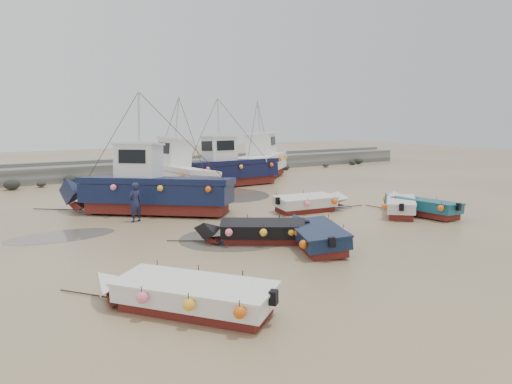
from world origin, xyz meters
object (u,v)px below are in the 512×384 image
(cabin_boat_1, at_px, (172,174))
(cabin_boat_3, at_px, (262,161))
(cabin_boat_2, at_px, (224,168))
(dinghy_0, at_px, (182,291))
(dinghy_5, at_px, (311,201))
(dinghy_1, at_px, (316,232))
(dinghy_4, at_px, (254,229))
(dinghy_3, at_px, (401,203))
(person, at_px, (136,222))
(dinghy_2, at_px, (420,204))
(cabin_boat_0, at_px, (146,188))

(cabin_boat_1, height_order, cabin_boat_3, same)
(cabin_boat_1, relative_size, cabin_boat_2, 0.95)
(dinghy_0, distance_m, dinghy_5, 14.54)
(dinghy_1, bearing_deg, dinghy_4, 157.28)
(dinghy_3, height_order, person, dinghy_3)
(dinghy_0, height_order, dinghy_3, same)
(dinghy_2, xyz_separation_m, cabin_boat_3, (2.18, 17.56, 0.77))
(dinghy_2, distance_m, dinghy_4, 10.03)
(dinghy_4, height_order, cabin_boat_0, cabin_boat_0)
(dinghy_4, bearing_deg, dinghy_5, -23.56)
(person, bearing_deg, cabin_boat_0, -142.22)
(dinghy_4, bearing_deg, cabin_boat_0, 43.37)
(dinghy_4, bearing_deg, cabin_boat_3, -0.88)
(cabin_boat_0, distance_m, cabin_boat_1, 6.14)
(dinghy_4, xyz_separation_m, dinghy_5, (6.10, 3.89, 0.00))
(dinghy_1, bearing_deg, person, 141.74)
(cabin_boat_1, distance_m, person, 8.43)
(dinghy_0, xyz_separation_m, dinghy_5, (11.53, 8.85, 0.02))
(cabin_boat_2, bearing_deg, dinghy_3, -171.32)
(dinghy_0, xyz_separation_m, dinghy_3, (14.98, 5.77, 0.01))
(dinghy_2, bearing_deg, dinghy_1, -173.47)
(dinghy_0, xyz_separation_m, dinghy_4, (5.43, 4.96, 0.02))
(dinghy_3, xyz_separation_m, person, (-12.14, 5.58, -0.55))
(cabin_boat_3, bearing_deg, dinghy_1, -70.72)
(person, bearing_deg, dinghy_3, 137.36)
(dinghy_1, bearing_deg, cabin_boat_3, 85.68)
(dinghy_3, bearing_deg, cabin_boat_3, 129.35)
(dinghy_0, xyz_separation_m, cabin_boat_2, (12.46, 19.73, 0.81))
(dinghy_0, relative_size, dinghy_5, 1.03)
(dinghy_4, relative_size, cabin_boat_2, 0.50)
(dinghy_5, height_order, cabin_boat_0, cabin_boat_0)
(dinghy_4, xyz_separation_m, cabin_boat_2, (7.03, 14.77, 0.79))
(dinghy_1, relative_size, cabin_boat_2, 0.57)
(dinghy_2, distance_m, cabin_boat_2, 15.08)
(dinghy_0, bearing_deg, cabin_boat_1, 31.31)
(dinghy_5, relative_size, cabin_boat_1, 0.58)
(dinghy_1, height_order, cabin_boat_3, cabin_boat_3)
(cabin_boat_2, bearing_deg, cabin_boat_1, 107.50)
(dinghy_0, height_order, cabin_boat_0, cabin_boat_0)
(dinghy_5, xyz_separation_m, cabin_boat_1, (-3.81, 9.24, 0.81))
(dinghy_4, distance_m, dinghy_5, 7.24)
(dinghy_5, bearing_deg, dinghy_4, -51.13)
(dinghy_4, height_order, cabin_boat_1, cabin_boat_1)
(dinghy_4, bearing_deg, dinghy_1, -103.02)
(dinghy_0, xyz_separation_m, dinghy_2, (15.46, 4.97, 0.02))
(cabin_boat_1, bearing_deg, dinghy_5, -71.97)
(dinghy_2, relative_size, cabin_boat_0, 0.61)
(dinghy_3, height_order, cabin_boat_2, cabin_boat_2)
(dinghy_3, height_order, cabin_boat_3, cabin_boat_3)
(dinghy_3, distance_m, dinghy_4, 9.58)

